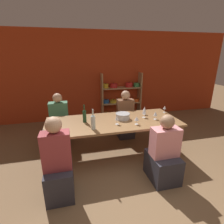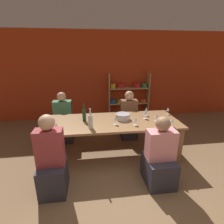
# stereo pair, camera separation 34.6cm
# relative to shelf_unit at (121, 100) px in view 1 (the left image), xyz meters

# --- Properties ---
(ground_plane) EXTENTS (18.00, 18.00, 0.00)m
(ground_plane) POSITION_rel_shelf_unit_xyz_m (-0.67, -3.63, -0.58)
(ground_plane) COLOR brown
(wall_back_red) EXTENTS (8.80, 0.06, 2.70)m
(wall_back_red) POSITION_rel_shelf_unit_xyz_m (-0.67, 0.20, 0.77)
(wall_back_red) COLOR #B23819
(wall_back_red) RESTS_ON ground_plane
(shelf_unit) EXTENTS (1.30, 0.30, 1.46)m
(shelf_unit) POSITION_rel_shelf_unit_xyz_m (0.00, 0.00, 0.00)
(shelf_unit) COLOR tan
(shelf_unit) RESTS_ON ground_plane
(dining_table) EXTENTS (2.59, 1.04, 0.77)m
(dining_table) POSITION_rel_shelf_unit_xyz_m (-0.80, -2.20, 0.12)
(dining_table) COLOR olive
(dining_table) RESTS_ON ground_plane
(mixing_bowl) EXTENTS (0.29, 0.29, 0.12)m
(mixing_bowl) POSITION_rel_shelf_unit_xyz_m (-0.59, -2.14, 0.26)
(mixing_bowl) COLOR #B7BABC
(mixing_bowl) RESTS_ON dining_table
(wine_bottle_green) EXTENTS (0.07, 0.07, 0.35)m
(wine_bottle_green) POSITION_rel_shelf_unit_xyz_m (-1.35, -2.14, 0.33)
(wine_bottle_green) COLOR #19381E
(wine_bottle_green) RESTS_ON dining_table
(wine_bottle_dark) EXTENTS (0.08, 0.08, 0.36)m
(wine_bottle_dark) POSITION_rel_shelf_unit_xyz_m (-1.23, -2.49, 0.34)
(wine_bottle_dark) COLOR #B2C6C1
(wine_bottle_dark) RESTS_ON dining_table
(wine_glass_empty_a) EXTENTS (0.08, 0.08, 0.16)m
(wine_glass_empty_a) POSITION_rel_shelf_unit_xyz_m (-0.42, -2.47, 0.31)
(wine_glass_empty_a) COLOR white
(wine_glass_empty_a) RESTS_ON dining_table
(wine_glass_red_a) EXTENTS (0.06, 0.06, 0.15)m
(wine_glass_red_a) POSITION_rel_shelf_unit_xyz_m (-1.80, -2.55, 0.30)
(wine_glass_red_a) COLOR white
(wine_glass_red_a) RESTS_ON dining_table
(wine_glass_white_a) EXTENTS (0.08, 0.08, 0.19)m
(wine_glass_white_a) POSITION_rel_shelf_unit_xyz_m (-0.13, -2.16, 0.33)
(wine_glass_white_a) COLOR white
(wine_glass_white_a) RESTS_ON dining_table
(wine_glass_white_b) EXTENTS (0.07, 0.07, 0.16)m
(wine_glass_white_b) POSITION_rel_shelf_unit_xyz_m (0.04, -2.31, 0.31)
(wine_glass_white_b) COLOR white
(wine_glass_white_b) RESTS_ON dining_table
(wine_glass_empty_b) EXTENTS (0.07, 0.07, 0.17)m
(wine_glass_empty_b) POSITION_rel_shelf_unit_xyz_m (-0.05, -1.99, 0.32)
(wine_glass_empty_b) COLOR white
(wine_glass_empty_b) RESTS_ON dining_table
(wine_glass_white_c) EXTENTS (0.07, 0.07, 0.15)m
(wine_glass_white_c) POSITION_rel_shelf_unit_xyz_m (-2.03, -2.65, 0.31)
(wine_glass_white_c) COLOR white
(wine_glass_white_c) RESTS_ON dining_table
(wine_glass_empty_c) EXTENTS (0.07, 0.07, 0.17)m
(wine_glass_empty_c) POSITION_rel_shelf_unit_xyz_m (0.02, -2.64, 0.31)
(wine_glass_empty_c) COLOR white
(wine_glass_empty_c) RESTS_ON dining_table
(wine_glass_red_b) EXTENTS (0.07, 0.07, 0.18)m
(wine_glass_red_b) POSITION_rel_shelf_unit_xyz_m (-0.77, -2.38, 0.32)
(wine_glass_red_b) COLOR white
(wine_glass_red_b) RESTS_ON dining_table
(wine_glass_empty_d) EXTENTS (0.06, 0.06, 0.16)m
(wine_glass_empty_d) POSITION_rel_shelf_unit_xyz_m (0.44, -1.97, 0.31)
(wine_glass_empty_d) COLOR white
(wine_glass_empty_d) RESTS_ON dining_table
(wine_glass_empty_e) EXTENTS (0.06, 0.06, 0.17)m
(wine_glass_empty_e) POSITION_rel_shelf_unit_xyz_m (-1.94, -2.32, 0.31)
(wine_glass_empty_e) COLOR white
(wine_glass_empty_e) RESTS_ON dining_table
(wine_glass_red_c) EXTENTS (0.08, 0.08, 0.15)m
(wine_glass_red_c) POSITION_rel_shelf_unit_xyz_m (0.20, -2.61, 0.31)
(wine_glass_red_c) COLOR white
(wine_glass_red_c) RESTS_ON dining_table
(person_near_a) EXTENTS (0.39, 0.49, 1.25)m
(person_near_a) POSITION_rel_shelf_unit_xyz_m (-1.82, -3.07, -0.11)
(person_near_a) COLOR #2D2D38
(person_near_a) RESTS_ON ground_plane
(person_far_a) EXTENTS (0.42, 0.52, 1.19)m
(person_far_a) POSITION_rel_shelf_unit_xyz_m (-1.87, -1.34, -0.14)
(person_far_a) COLOR #2D2D38
(person_far_a) RESTS_ON ground_plane
(person_near_b) EXTENTS (0.44, 0.55, 1.15)m
(person_near_b) POSITION_rel_shelf_unit_xyz_m (-0.16, -3.08, -0.16)
(person_near_b) COLOR #2D2D38
(person_near_b) RESTS_ON ground_plane
(person_far_b) EXTENTS (0.40, 0.49, 1.18)m
(person_far_b) POSITION_rel_shelf_unit_xyz_m (-0.28, -1.36, -0.14)
(person_far_b) COLOR #2D2D38
(person_far_b) RESTS_ON ground_plane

